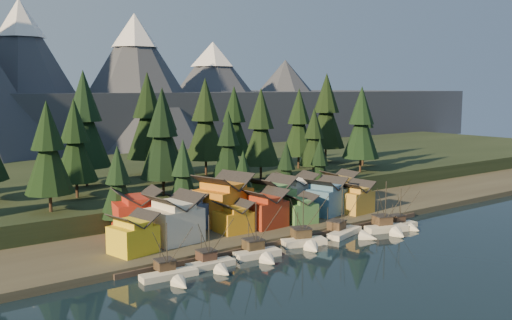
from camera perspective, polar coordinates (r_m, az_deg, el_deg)
ground at (r=111.47m, az=8.79°, el=-9.74°), size 500.00×500.00×0.00m
shore_strip at (r=141.12m, az=-2.94°, el=-5.72°), size 400.00×50.00×1.50m
hillside at (r=183.56m, az=-11.70°, el=-2.11°), size 420.00×100.00×6.00m
dock at (r=122.94m, az=3.24°, el=-7.80°), size 80.00×4.00×1.00m
mountain_ridge at (r=296.82m, az=-22.84°, el=5.47°), size 560.00×190.00×90.00m
boat_0 at (r=99.24m, az=-8.45°, el=-10.73°), size 10.45×11.23×10.65m
boat_1 at (r=104.13m, az=-4.28°, el=-9.72°), size 9.35×10.10×10.75m
boat_2 at (r=109.83m, az=0.40°, el=-8.61°), size 9.71×10.32×12.00m
boat_3 at (r=118.26m, az=5.03°, el=-7.40°), size 10.00×10.68×12.52m
boat_4 at (r=127.24m, az=9.35°, el=-6.61°), size 11.55×12.02×11.78m
boat_5 at (r=132.15m, az=13.19°, el=-6.01°), size 10.50×11.15×12.67m
boat_6 at (r=137.20m, az=14.62°, el=-5.78°), size 8.25×8.81×10.17m
house_front_0 at (r=110.04m, az=-12.19°, el=-7.07°), size 8.88×8.55×7.60m
house_front_1 at (r=116.26m, az=-8.21°, el=-5.62°), size 10.34×10.00×9.80m
house_front_2 at (r=123.20m, az=-2.28°, el=-5.61°), size 6.96×7.02×6.64m
house_front_3 at (r=127.76m, az=0.91°, el=-4.73°), size 8.66×8.30×8.34m
house_front_4 at (r=132.19m, az=4.40°, el=-4.75°), size 7.52×7.93×6.57m
house_front_5 at (r=140.78m, az=6.99°, el=-3.52°), size 10.08×9.50×8.97m
house_front_6 at (r=144.01m, az=9.85°, el=-3.59°), size 8.49×8.11×7.76m
house_back_0 at (r=122.40m, az=-11.85°, el=-5.02°), size 10.70×10.42×9.92m
house_back_1 at (r=126.37m, az=-6.92°, el=-5.01°), size 7.44×7.53×7.94m
house_back_2 at (r=129.51m, az=-3.28°, el=-3.82°), size 13.01×12.38×11.50m
house_back_3 at (r=136.15m, az=1.52°, el=-3.64°), size 10.76×9.85×9.83m
house_back_4 at (r=146.01m, az=4.11°, el=-3.03°), size 9.93×9.66×9.30m
house_back_5 at (r=154.70m, az=8.31°, el=-2.64°), size 8.62×8.71×8.61m
tree_hill_2 at (r=128.26m, az=-20.07°, el=0.83°), size 10.24×10.24×23.85m
tree_hill_3 at (r=142.68m, az=-17.63°, el=1.57°), size 10.30×10.30×23.99m
tree_hill_4 at (r=159.15m, az=-16.76°, el=3.57°), size 13.37×13.37×31.15m
tree_hill_5 at (r=140.52m, az=-9.35°, el=2.22°), size 11.22×11.22×26.14m
tree_hill_6 at (r=157.45m, az=-9.30°, el=2.83°), size 11.38×11.38×26.52m
tree_hill_7 at (r=148.28m, az=-2.79°, el=1.38°), size 8.83×8.83×20.56m
tree_hill_8 at (r=172.31m, az=-5.07°, el=3.80°), size 12.62×12.62×29.41m
tree_hill_9 at (r=162.97m, az=0.49°, el=3.04°), size 11.32×11.32×26.38m
tree_hill_10 at (r=187.82m, az=-2.20°, el=3.70°), size 11.60×11.60×27.01m
tree_hill_11 at (r=169.68m, az=5.82°, el=2.09°), size 8.82×8.82×20.54m
tree_hill_12 at (r=186.64m, az=4.31°, el=3.53°), size 11.25×11.25×26.20m
tree_hill_13 at (r=180.70m, az=10.48°, el=3.43°), size 11.56×11.56×26.93m
tree_hill_14 at (r=203.05m, az=7.04°, el=4.62°), size 13.52×13.52×31.49m
tree_hill_15 at (r=174.23m, az=-10.74°, el=4.04°), size 13.34×13.34×31.08m
tree_hill_17 at (r=196.42m, az=10.70°, el=3.10°), size 9.88×9.88×23.01m
tree_shore_0 at (r=125.83m, az=-13.62°, el=-2.41°), size 8.03×8.03×18.71m
tree_shore_1 at (r=132.79m, az=-7.27°, el=-1.65°), size 8.24×8.24×19.19m
tree_shore_2 at (r=142.15m, az=-1.29°, el=-1.83°), size 6.66×6.66×15.51m
tree_shore_3 at (r=150.51m, az=3.05°, el=-1.02°), size 7.27×7.27×16.93m
tree_shore_4 at (r=158.38m, az=6.38°, el=-0.59°), size 7.38×7.38×17.19m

